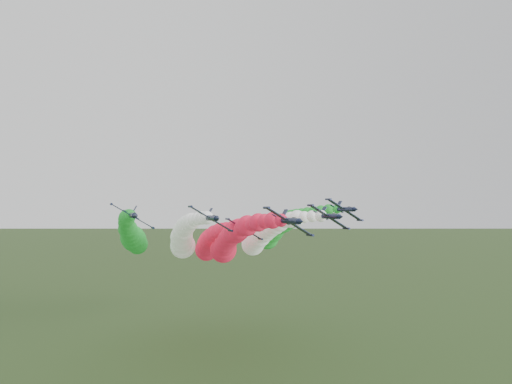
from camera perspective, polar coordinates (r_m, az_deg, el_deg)
jet_lead at (r=131.03m, az=-3.08°, el=-5.64°), size 16.16×77.94×16.54m
jet_inner_left at (r=143.47m, az=-8.31°, el=-5.20°), size 16.21×77.99×16.58m
jet_inner_right at (r=145.68m, az=0.64°, el=-5.03°), size 15.91×77.68×16.28m
jet_outer_left at (r=148.29m, az=-13.94°, el=-4.89°), size 15.50×77.27×15.87m
jet_outer_right at (r=156.93m, az=2.39°, el=-4.34°), size 16.10×77.87×16.47m
jet_trail at (r=160.51m, az=-5.35°, el=-5.79°), size 16.21×77.99×16.59m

